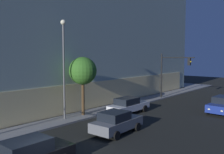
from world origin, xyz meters
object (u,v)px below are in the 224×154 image
Objects in this scene: car_white at (128,105)px; car_grey at (116,122)px; car_blue at (223,105)px; sidewalk_tree at (83,71)px; street_lamp_sidewalk at (64,58)px; modern_building at (53,26)px; car_black at (30,154)px; traffic_light_far_corner at (172,69)px.

car_grey is at bearing -151.34° from car_white.
sidewalk_tree is at bearing 135.42° from car_blue.
car_blue is at bearing -44.58° from sidewalk_tree.
street_lamp_sidewalk is at bearing 155.12° from car_white.
modern_building is 6.97× the size of sidewalk_tree.
car_grey is at bearing -114.00° from modern_building.
car_grey reaches higher than car_black.
sidewalk_tree is (-13.35, 2.06, 0.23)m from traffic_light_far_corner.
car_black is at bearing -138.82° from street_lamp_sidewalk.
car_white is (-2.80, -15.60, -9.05)m from modern_building.
car_blue is at bearing -82.02° from modern_building.
modern_building is 18.25m from car_white.
car_grey is (-15.18, -3.41, -3.15)m from traffic_light_far_corner.
car_grey is at bearing -88.01° from street_lamp_sidewalk.
street_lamp_sidewalk is 15.79m from car_blue.
sidewalk_tree is at bearing -4.54° from street_lamp_sidewalk.
modern_building is 24.54m from car_blue.
traffic_light_far_corner reaches higher than car_blue.
car_white is at bearing -24.88° from street_lamp_sidewalk.
car_white is (5.68, -2.63, -4.61)m from street_lamp_sidewalk.
street_lamp_sidewalk is 2.37m from sidewalk_tree.
traffic_light_far_corner is 1.38× the size of car_black.
car_black is 0.99× the size of car_blue.
traffic_light_far_corner is 1.20× the size of car_white.
car_blue is at bearing -39.63° from street_lamp_sidewalk.
modern_building reaches higher than car_black.
street_lamp_sidewalk is at bearing 91.99° from car_grey.
sidewalk_tree is 1.27× the size of car_blue.
modern_building is at bearing 50.96° from car_black.
modern_building is at bearing 79.83° from car_white.
car_white is at bearing -100.17° from modern_building.
sidewalk_tree reaches higher than car_grey.
street_lamp_sidewalk is at bearing 171.79° from traffic_light_far_corner.
car_blue reaches higher than car_black.
car_black is (-7.01, -6.13, -4.61)m from street_lamp_sidewalk.
car_blue is (9.62, -9.48, -3.34)m from sidewalk_tree.
traffic_light_far_corner reaches higher than car_white.
modern_building reaches higher than traffic_light_far_corner.
sidewalk_tree is 11.35m from car_black.
car_white is (3.65, -2.47, -3.38)m from sidewalk_tree.
sidewalk_tree is at bearing -116.17° from modern_building.
car_grey is (7.21, 0.51, 0.00)m from car_black.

